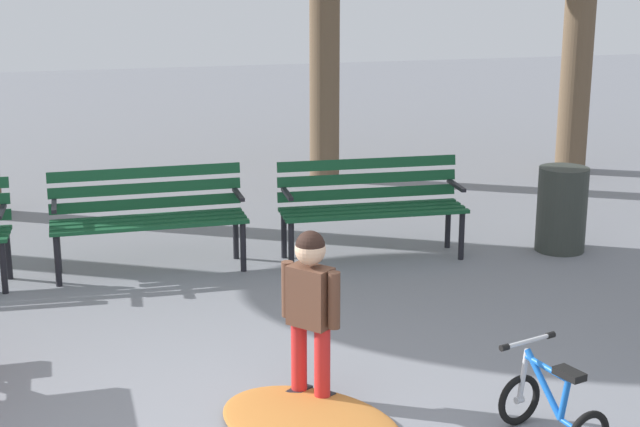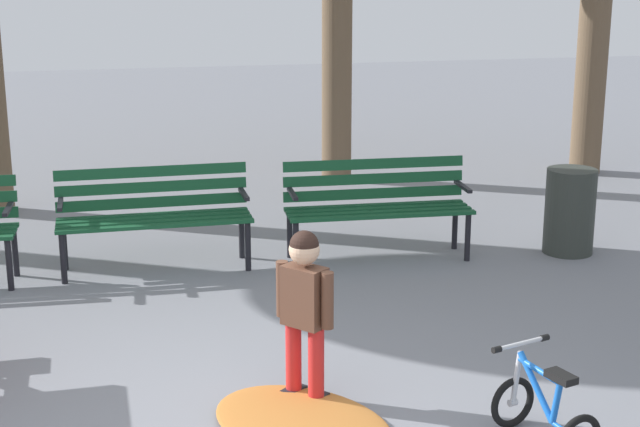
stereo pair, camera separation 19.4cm
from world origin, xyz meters
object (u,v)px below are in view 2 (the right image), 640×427
(park_bench_left, at_px, (154,209))
(child_standing, at_px, (304,303))
(park_bench_right, at_px, (377,200))
(trash_bin, at_px, (570,211))
(kids_bicycle, at_px, (546,413))

(park_bench_left, relative_size, child_standing, 1.51)
(park_bench_right, bearing_deg, trash_bin, -8.50)
(park_bench_right, xyz_separation_m, trash_bin, (1.70, -0.25, -0.13))
(park_bench_right, relative_size, child_standing, 1.53)
(kids_bicycle, bearing_deg, child_standing, 144.22)
(park_bench_right, relative_size, trash_bin, 2.14)
(park_bench_left, height_order, trash_bin, park_bench_left)
(trash_bin, bearing_deg, park_bench_left, 174.16)
(park_bench_left, bearing_deg, child_standing, -75.64)
(park_bench_right, bearing_deg, park_bench_left, 176.55)
(park_bench_left, relative_size, trash_bin, 2.11)
(park_bench_left, relative_size, park_bench_right, 0.99)
(park_bench_right, xyz_separation_m, kids_bicycle, (-0.05, -3.48, -0.31))
(kids_bicycle, bearing_deg, trash_bin, 61.61)
(park_bench_right, distance_m, trash_bin, 1.72)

